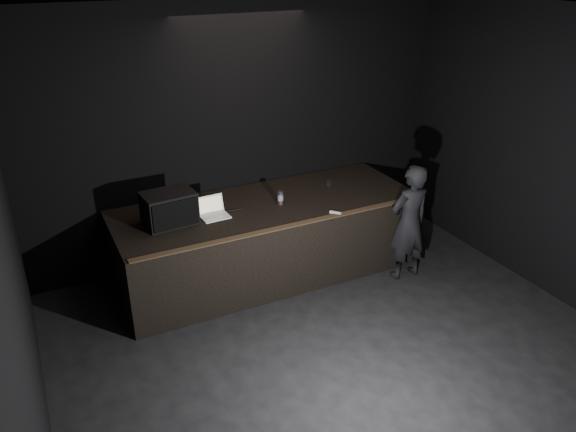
# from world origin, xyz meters

# --- Properties ---
(ground) EXTENTS (7.00, 7.00, 0.00)m
(ground) POSITION_xyz_m (0.00, 0.00, 0.00)
(ground) COLOR black
(ground) RESTS_ON ground
(room_walls) EXTENTS (6.10, 7.10, 3.52)m
(room_walls) POSITION_xyz_m (0.00, 0.00, 2.02)
(room_walls) COLOR black
(room_walls) RESTS_ON ground
(stage_riser) EXTENTS (4.00, 1.50, 1.00)m
(stage_riser) POSITION_xyz_m (0.00, 2.73, 0.50)
(stage_riser) COLOR black
(stage_riser) RESTS_ON ground
(riser_lip) EXTENTS (3.92, 0.10, 0.01)m
(riser_lip) POSITION_xyz_m (0.00, 2.02, 1.01)
(riser_lip) COLOR brown
(riser_lip) RESTS_ON stage_riser
(stage_monitor) EXTENTS (0.64, 0.50, 0.40)m
(stage_monitor) POSITION_xyz_m (-1.29, 2.73, 1.20)
(stage_monitor) COLOR black
(stage_monitor) RESTS_ON stage_riser
(cable) EXTENTS (0.89, 0.09, 0.02)m
(cable) POSITION_xyz_m (-0.80, 2.75, 1.01)
(cable) COLOR black
(cable) RESTS_ON stage_riser
(laptop) EXTENTS (0.35, 0.32, 0.23)m
(laptop) POSITION_xyz_m (-0.75, 2.71, 1.06)
(laptop) COLOR white
(laptop) RESTS_ON stage_riser
(beer_can) EXTENTS (0.08, 0.08, 0.18)m
(beer_can) POSITION_xyz_m (0.15, 2.65, 1.09)
(beer_can) COLOR silver
(beer_can) RESTS_ON stage_riser
(plastic_cup) EXTENTS (0.07, 0.07, 0.09)m
(plastic_cup) POSITION_xyz_m (1.01, 2.87, 1.05)
(plastic_cup) COLOR white
(plastic_cup) RESTS_ON stage_riser
(wii_remote) EXTENTS (0.12, 0.14, 0.03)m
(wii_remote) POSITION_xyz_m (0.64, 2.08, 1.01)
(wii_remote) COLOR white
(wii_remote) RESTS_ON stage_riser
(person) EXTENTS (0.59, 0.39, 1.59)m
(person) POSITION_xyz_m (1.59, 1.78, 0.80)
(person) COLOR black
(person) RESTS_ON ground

